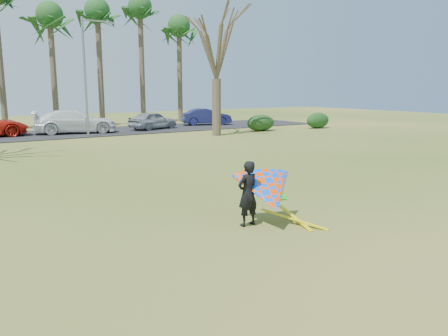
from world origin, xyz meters
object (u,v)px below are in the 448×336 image
bare_tree_right (216,41)px  kite_flyer (266,192)px  car_3 (75,122)px  car_5 (206,117)px  streetlight (87,71)px  car_4 (153,120)px

bare_tree_right → kite_flyer: bare_tree_right is taller
car_3 → kite_flyer: 24.97m
car_5 → car_3: bearing=111.2°
streetlight → car_5: (11.64, 3.67, -3.67)m
bare_tree_right → car_4: (-1.99, 6.49, -5.79)m
streetlight → kite_flyer: (-2.33, -22.15, -3.62)m
car_3 → kite_flyer: size_ratio=2.46×
bare_tree_right → car_5: bare_tree_right is taller
car_4 → kite_flyer: bearing=144.1°
kite_flyer → car_3: bearing=85.3°
bare_tree_right → car_3: 11.97m
bare_tree_right → streetlight: (-7.84, 4.00, -2.10)m
car_5 → streetlight: bearing=124.3°
streetlight → kite_flyer: bearing=-96.0°
streetlight → car_4: streetlight is taller
car_4 → car_5: 5.90m
car_4 → kite_flyer: (-8.18, -24.64, 0.07)m
car_5 → kite_flyer: (-13.97, -25.81, 0.05)m
streetlight → car_4: bearing=23.0°
bare_tree_right → car_4: size_ratio=2.20×
car_3 → car_5: size_ratio=1.32×
car_3 → car_5: car_3 is taller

